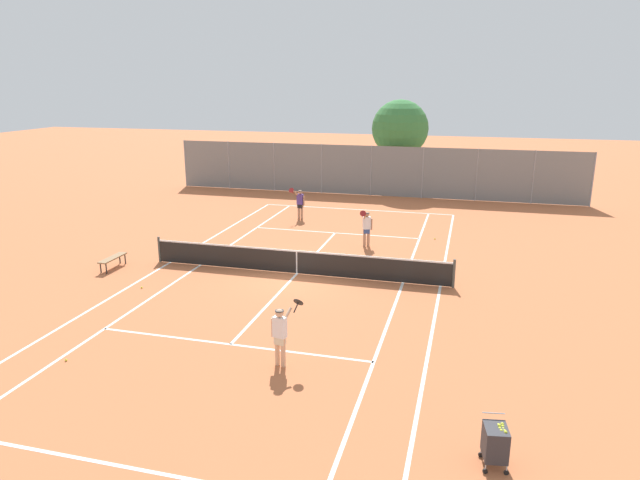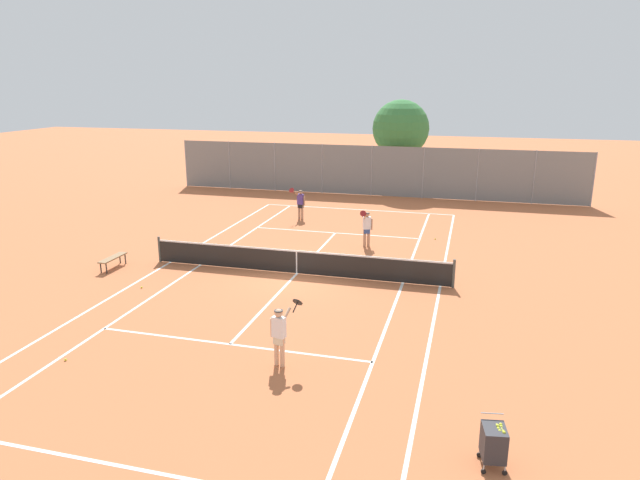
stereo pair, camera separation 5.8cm
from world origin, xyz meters
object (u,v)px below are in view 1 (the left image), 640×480
loose_tennis_ball_2 (66,360)px  tree_behind_left (401,130)px  tennis_net (297,261)px  player_near_side (280,333)px  loose_tennis_ball_0 (435,239)px  ball_cart (495,442)px  player_far_right (367,227)px  courtside_bench (113,259)px  loose_tennis_ball_1 (142,287)px  player_far_left (300,202)px

loose_tennis_ball_2 → tree_behind_left: 27.98m
tennis_net → player_near_side: size_ratio=6.76×
loose_tennis_ball_0 → tree_behind_left: tree_behind_left is taller
ball_cart → player_far_right: player_far_right is taller
loose_tennis_ball_0 → courtside_bench: (-12.16, -7.72, 0.38)m
player_far_right → loose_tennis_ball_2: 14.18m
tennis_net → loose_tennis_ball_1: size_ratio=181.82×
player_near_side → loose_tennis_ball_1: bearing=148.2°
player_far_left → ball_cart: bearing=-62.8°
tennis_net → loose_tennis_ball_2: bearing=-114.5°
player_far_right → courtside_bench: 10.86m
ball_cart → player_far_right: (-5.19, 14.44, 0.40)m
tennis_net → loose_tennis_ball_2: tennis_net is taller
loose_tennis_ball_2 → player_far_right: bearing=65.9°
ball_cart → player_far_right: size_ratio=0.54×
loose_tennis_ball_0 → loose_tennis_ball_1: size_ratio=1.00×
player_near_side → player_far_right: (0.14, 11.63, 0.00)m
player_far_left → loose_tennis_ball_2: size_ratio=26.88×
player_near_side → loose_tennis_ball_1: 7.99m
ball_cart → player_near_side: bearing=152.2°
player_near_side → loose_tennis_ball_0: bearing=77.3°
loose_tennis_ball_2 → player_near_side: bearing=12.7°
loose_tennis_ball_1 → tree_behind_left: bearing=73.3°
loose_tennis_ball_2 → courtside_bench: bearing=115.5°
tennis_net → loose_tennis_ball_0: (4.85, 6.45, -0.48)m
loose_tennis_ball_2 → ball_cart: bearing=-7.9°
player_far_left → tree_behind_left: bearing=67.7°
player_far_right → loose_tennis_ball_1: bearing=-132.8°
loose_tennis_ball_0 → tree_behind_left: 13.29m
player_far_left → loose_tennis_ball_0: (7.37, -2.29, -0.89)m
ball_cart → tree_behind_left: size_ratio=0.16×
player_far_right → loose_tennis_ball_0: bearing=34.6°
tennis_net → tree_behind_left: 19.07m
ball_cart → player_far_left: player_far_left is taller
tennis_net → player_near_side: (1.78, -7.20, 0.42)m
ball_cart → tennis_net: bearing=125.4°
player_far_left → loose_tennis_ball_2: (-1.35, -17.22, -0.89)m
loose_tennis_ball_0 → loose_tennis_ball_2: same height
loose_tennis_ball_1 → courtside_bench: courtside_bench is taller
loose_tennis_ball_2 → player_far_left: bearing=85.5°
player_far_left → courtside_bench: (-4.79, -10.01, -0.52)m
loose_tennis_ball_0 → tree_behind_left: bearing=105.1°
loose_tennis_ball_1 → loose_tennis_ball_2: size_ratio=1.00×
tree_behind_left → loose_tennis_ball_1: bearing=-106.7°
ball_cart → courtside_bench: (-14.42, 8.74, -0.12)m
ball_cart → courtside_bench: ball_cart is taller
courtside_bench → tree_behind_left: tree_behind_left is taller
player_far_left → loose_tennis_ball_0: 7.77m
player_far_right → loose_tennis_ball_1: size_ratio=26.88×
player_near_side → loose_tennis_ball_2: (-5.65, -1.28, -0.89)m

